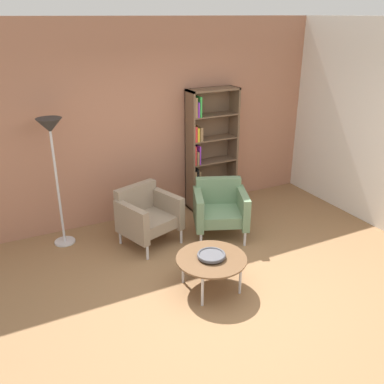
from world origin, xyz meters
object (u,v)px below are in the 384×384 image
at_px(bookshelf_tall, 207,151).
at_px(coffee_table_low, 211,260).
at_px(decorative_bowl, 211,255).
at_px(armchair_by_bookshelf, 147,215).
at_px(armchair_corner_red, 220,208).
at_px(floor_lamp_torchiere, 52,141).

xyz_separation_m(bookshelf_tall, coffee_table_low, (-1.05, -2.04, -0.56)).
bearing_deg(decorative_bowl, armchair_by_bookshelf, 100.80).
xyz_separation_m(bookshelf_tall, armchair_by_bookshelf, (-1.31, -0.70, -0.52)).
distance_m(bookshelf_tall, decorative_bowl, 2.35).
xyz_separation_m(coffee_table_low, decorative_bowl, (-0.00, -0.00, 0.06)).
distance_m(bookshelf_tall, armchair_corner_red, 1.14).
relative_size(decorative_bowl, armchair_corner_red, 0.35).
bearing_deg(armchair_by_bookshelf, armchair_corner_red, -32.88).
bearing_deg(decorative_bowl, armchair_corner_red, 55.48).
bearing_deg(decorative_bowl, bookshelf_tall, 62.69).
height_order(coffee_table_low, decorative_bowl, decorative_bowl).
bearing_deg(armchair_corner_red, floor_lamp_torchiere, -177.82).
bearing_deg(armchair_by_bookshelf, bookshelf_tall, 9.91).
height_order(bookshelf_tall, armchair_corner_red, bookshelf_tall).
bearing_deg(floor_lamp_torchiere, armchair_by_bookshelf, -25.54).
height_order(armchair_by_bookshelf, armchair_corner_red, same).
height_order(coffee_table_low, floor_lamp_torchiere, floor_lamp_torchiere).
relative_size(bookshelf_tall, armchair_by_bookshelf, 2.16).
xyz_separation_m(bookshelf_tall, armchair_corner_red, (-0.31, -0.96, -0.52)).
relative_size(armchair_corner_red, floor_lamp_torchiere, 0.52).
bearing_deg(armchair_by_bookshelf, floor_lamp_torchiere, 136.07).
bearing_deg(coffee_table_low, decorative_bowl, -116.57).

